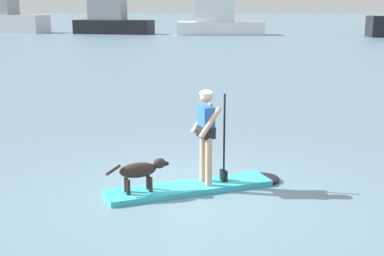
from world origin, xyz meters
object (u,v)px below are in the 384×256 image
Objects in this scene: moored_boat_far_port at (2,19)px; moored_boat_far_starboard at (112,21)px; person_paddler at (207,130)px; moored_boat_outer at (218,21)px; dog at (141,171)px; paddleboard at (202,186)px.

moored_boat_far_port is 1.20× the size of moored_boat_far_starboard.
moored_boat_outer reaches higher than person_paddler.
moored_boat_far_starboard reaches higher than person_paddler.
dog is 52.91m from moored_boat_far_starboard.
moored_boat_far_starboard is (13.67, -2.54, -0.11)m from moored_boat_far_port.
dog is at bearing -91.97° from moored_boat_outer.
moored_boat_outer is (1.73, 50.50, 0.99)m from dog.
moored_boat_far_port reaches higher than dog.
person_paddler is 50.02m from moored_boat_outer.
person_paddler reaches higher than dog.
paddleboard is 1.03m from person_paddler.
moored_boat_far_port is at bearing 114.96° from person_paddler.
moored_boat_outer reaches higher than dog.
dog is (-1.10, -0.48, -0.61)m from person_paddler.
moored_boat_far_port is at bearing 169.46° from moored_boat_far_starboard.
paddleboard is 0.34× the size of moored_boat_outer.
moored_boat_far_starboard is 0.98× the size of moored_boat_outer.
moored_boat_outer reaches higher than paddleboard.
moored_boat_far_starboard is at bearing 102.55° from person_paddler.
person_paddler is (0.09, 0.04, 1.03)m from paddleboard.
moored_boat_outer is (12.08, -1.39, 0.05)m from moored_boat_far_starboard.
paddleboard is at bearing -90.82° from moored_boat_outer.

